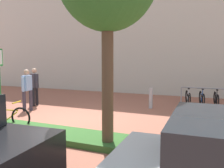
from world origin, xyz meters
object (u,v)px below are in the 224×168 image
object	(u,v)px
bike_at_sign	(7,116)
bollard_steel	(151,98)
person_suited_dark	(35,84)
person_casual_tan	(27,87)
bike_rack_cluster	(224,99)

from	to	relation	value
bike_at_sign	bollard_steel	xyz separation A→B (m)	(3.50, 4.62, 0.10)
bike_at_sign	bollard_steel	bearing A→B (deg)	52.91
person_suited_dark	person_casual_tan	bearing A→B (deg)	-65.25
bike_rack_cluster	person_casual_tan	size ratio (longest dim) A/B	2.18
bike_rack_cluster	person_casual_tan	world-z (taller)	person_casual_tan
bike_at_sign	bike_rack_cluster	xyz separation A→B (m)	(6.42, 6.30, -0.00)
bike_rack_cluster	person_suited_dark	xyz separation A→B (m)	(-7.95, -3.18, 0.64)
bike_at_sign	person_casual_tan	bearing A→B (deg)	116.77
person_suited_dark	bollard_steel	bearing A→B (deg)	16.63
bike_at_sign	person_casual_tan	size ratio (longest dim) A/B	0.97
person_casual_tan	person_suited_dark	bearing A→B (deg)	114.75
bike_rack_cluster	person_suited_dark	bearing A→B (deg)	-158.21
bike_at_sign	bollard_steel	world-z (taller)	bollard_steel
bike_rack_cluster	bollard_steel	size ratio (longest dim) A/B	4.17
bollard_steel	person_casual_tan	world-z (taller)	person_casual_tan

